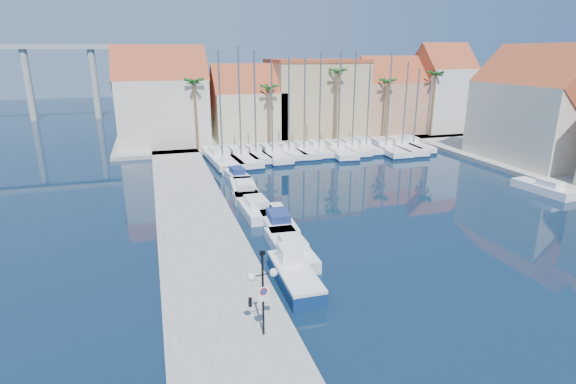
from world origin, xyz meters
name	(u,v)px	position (x,y,z in m)	size (l,w,h in m)	color
ground	(397,307)	(0.00, 0.00, 0.00)	(260.00, 260.00, 0.00)	black
quay_west	(199,230)	(-9.00, 13.50, 0.25)	(6.00, 77.00, 0.50)	gray
shore_north	(297,137)	(10.00, 48.00, 0.25)	(54.00, 16.00, 0.50)	gray
lamp_post	(263,281)	(-7.55, -0.95, 3.27)	(1.43, 0.52, 4.22)	black
bollard	(250,302)	(-7.64, 1.57, 0.74)	(0.19, 0.19, 0.48)	black
fishing_boat	(294,274)	(-4.50, 4.01, 0.66)	(2.00, 5.74, 2.00)	navy
motorboat_west_0	(291,248)	(-3.51, 7.85, 0.51)	(2.16, 6.54, 1.40)	white
motorboat_west_1	(277,220)	(-3.01, 13.11, 0.51)	(2.57, 6.81, 1.40)	white
motorboat_west_2	(254,206)	(-3.93, 16.92, 0.51)	(2.49, 7.24, 1.40)	white
motorboat_west_3	(244,189)	(-3.75, 22.03, 0.51)	(2.88, 7.15, 1.40)	white
motorboat_west_4	(236,175)	(-3.52, 27.45, 0.51)	(2.34, 5.84, 1.40)	white
motorboat_west_5	(226,165)	(-3.82, 32.11, 0.51)	(1.85, 5.66, 1.40)	white
motorboat_west_6	(218,154)	(-3.87, 38.00, 0.51)	(2.39, 7.07, 1.40)	white
motorboat_east_1	(544,188)	(24.01, 14.00, 0.51)	(2.58, 6.19, 1.40)	white
sailboat_0	(221,158)	(-3.83, 35.56, 0.57)	(3.81, 11.74, 13.26)	white
sailboat_1	(240,157)	(-1.54, 35.52, 0.58)	(3.70, 11.27, 13.66)	white
sailboat_2	(255,154)	(0.52, 36.12, 0.62)	(2.71, 8.81, 13.15)	white
sailboat_3	(271,154)	(2.56, 35.89, 0.58)	(3.19, 10.02, 12.21)	white
sailboat_4	(287,151)	(5.01, 36.74, 0.60)	(3.09, 8.98, 12.31)	white
sailboat_5	(303,151)	(7.08, 36.52, 0.61)	(2.48, 8.54, 12.34)	white
sailboat_6	(318,149)	(9.31, 36.84, 0.63)	(2.79, 8.55, 13.09)	white
sailboat_7	(336,150)	(11.51, 35.77, 0.59)	(3.50, 10.46, 13.12)	white
sailboat_8	(351,147)	(13.96, 36.63, 0.61)	(3.10, 9.45, 13.28)	white
sailboat_9	(365,146)	(16.15, 36.78, 0.60)	(2.48, 8.50, 11.41)	white
sailboat_10	(384,148)	(18.30, 35.36, 0.58)	(3.23, 11.03, 12.87)	white
sailboat_11	(400,146)	(20.94, 35.62, 0.56)	(3.75, 11.29, 11.83)	white
sailboat_12	(411,145)	(23.06, 36.11, 0.57)	(3.28, 9.70, 11.02)	white
building_0	(162,101)	(-10.00, 47.00, 6.52)	(12.30, 9.00, 13.50)	beige
building_1	(248,107)	(2.00, 47.00, 5.30)	(10.30, 8.00, 11.00)	#C4B38A
building_2	(316,98)	(13.00, 48.00, 6.26)	(14.20, 10.20, 11.50)	tan
building_3	(388,99)	(25.00, 47.00, 5.86)	(10.30, 8.00, 12.00)	tan
building_4	(441,91)	(34.00, 46.00, 6.97)	(8.30, 8.00, 14.00)	silver
building_6	(538,110)	(32.00, 24.00, 6.52)	(9.00, 14.30, 13.50)	beige
palm_0	(194,84)	(-6.00, 42.00, 9.08)	(2.60, 2.60, 10.15)	brown
palm_1	(269,90)	(4.00, 42.00, 8.14)	(2.60, 2.60, 9.15)	brown
palm_2	(338,74)	(14.00, 42.00, 10.02)	(2.60, 2.60, 11.15)	brown
palm_3	(388,83)	(22.00, 42.00, 8.61)	(2.60, 2.60, 9.65)	brown
palm_4	(436,76)	(30.00, 42.00, 9.55)	(2.60, 2.60, 10.65)	brown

